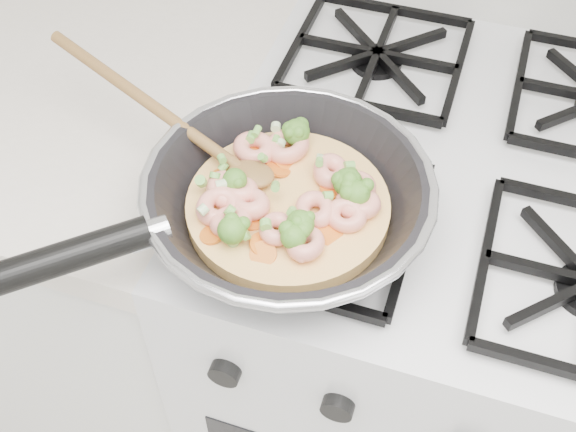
% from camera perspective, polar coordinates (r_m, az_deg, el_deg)
% --- Properties ---
extents(stove, '(0.60, 0.60, 0.92)m').
position_cam_1_polar(stove, '(1.25, 10.17, -10.21)').
color(stove, silver).
rests_on(stove, ground).
extents(counter_left, '(1.00, 0.60, 0.90)m').
position_cam_1_polar(counter_left, '(1.48, -21.50, -1.33)').
color(counter_left, white).
rests_on(counter_left, ground).
extents(skillet, '(0.48, 0.39, 0.10)m').
position_cam_1_polar(skillet, '(0.76, -0.47, 1.33)').
color(skillet, black).
rests_on(skillet, stove).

